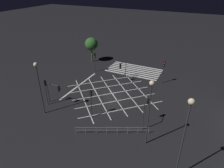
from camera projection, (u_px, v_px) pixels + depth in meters
name	position (u px, v px, depth m)	size (l,w,h in m)	color
ground_plane	(112.00, 93.00, 34.42)	(200.00, 200.00, 0.00)	black
road_markings	(125.00, 77.00, 40.03)	(16.97, 22.28, 0.01)	silver
traffic_light_nw_cross	(146.00, 107.00, 25.58)	(0.36, 2.09, 4.05)	#2D2D30
traffic_light_ne_main	(54.00, 89.00, 30.31)	(2.63, 0.36, 3.57)	#2D2D30
traffic_light_median_south	(123.00, 66.00, 37.43)	(0.36, 3.04, 3.96)	#2D2D30
traffic_light_median_north	(91.00, 98.00, 27.25)	(0.36, 0.39, 4.35)	#2D2D30
traffic_light_sw_cross	(164.00, 68.00, 36.25)	(0.36, 0.39, 4.42)	#2D2D30
traffic_light_se_cross	(95.00, 58.00, 41.06)	(0.36, 0.39, 4.15)	#2D2D30
traffic_light_ne_cross	(46.00, 87.00, 30.01)	(0.36, 0.39, 4.29)	#2D2D30
street_lamp_east	(38.00, 76.00, 26.57)	(0.59, 0.59, 7.99)	#2D2D30
street_lamp_west	(150.00, 100.00, 21.12)	(0.55, 0.55, 8.47)	#2D2D30
street_lamp_far	(186.00, 125.00, 16.84)	(0.55, 0.55, 9.25)	#2D2D30
street_tree_near	(91.00, 44.00, 45.53)	(2.95, 2.95, 5.75)	brown
pedestrian_railing	(112.00, 130.00, 25.19)	(8.42, 4.12, 1.05)	gray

